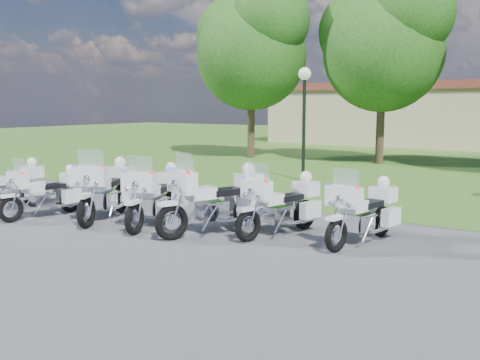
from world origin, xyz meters
The scene contains 13 objects.
ground centered at (0.00, 0.00, 0.00)m, with size 100.00×100.00×0.00m, color #4D4D52.
grass_lawn centered at (0.00, 27.00, 0.00)m, with size 100.00×48.00×0.01m, color #366B22.
motorcycle_0 centered at (-6.00, -0.96, 0.66)m, with size 0.80×2.33×1.57m.
motorcycle_1 centered at (-4.51, -0.95, 0.61)m, with size 0.86×2.17×1.46m.
motorcycle_2 centered at (-3.10, -0.32, 0.71)m, with size 1.42×2.39×1.69m.
motorcycle_3 centered at (-1.67, -0.18, 0.68)m, with size 1.19×2.37×1.62m.
motorcycle_4 centered at (-0.10, -0.05, 0.73)m, with size 1.44×2.47×1.74m.
motorcycle_5 centered at (1.09, 0.59, 0.64)m, with size 1.14×2.24×1.54m.
motorcycle_6 centered at (2.76, 0.84, 0.64)m, with size 1.00×2.24×1.52m.
lamp_post centered at (-2.06, 7.80, 2.99)m, with size 0.44×0.44×3.93m.
tree_0 centered at (-8.12, 13.96, 5.63)m, with size 6.38×5.44×8.51m.
tree_1 centered at (-1.77, 14.87, 5.49)m, with size 6.22×5.31×8.30m.
building_west centered at (-6.00, 28.00, 2.07)m, with size 14.56×8.32×4.10m.
Camera 1 is at (6.32, -8.94, 2.67)m, focal length 40.00 mm.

